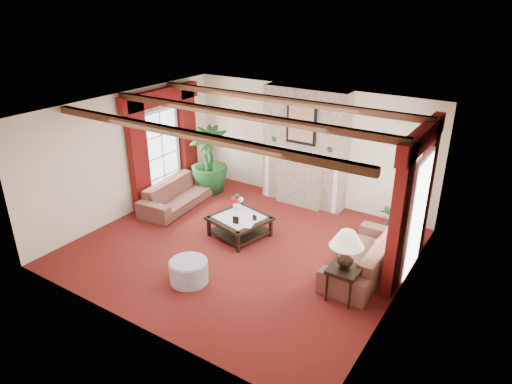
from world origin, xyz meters
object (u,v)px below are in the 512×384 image
Objects in this scene: sofa_left at (178,190)px; ottoman at (189,271)px; sofa_right at (365,250)px; potted_palm at (210,174)px; side_table at (343,284)px; coffee_table at (240,227)px.

sofa_left reaches higher than ottoman.
potted_palm is at bearing -106.57° from sofa_right.
side_table is (4.60, -1.22, -0.12)m from sofa_left.
sofa_left is 2.07× the size of coffee_table.
sofa_right is at bearing 16.67° from coffee_table.
side_table is at bearing -3.98° from coffee_table.
side_table is (2.59, -0.82, 0.08)m from coffee_table.
side_table is at bearing 21.91° from ottoman.
sofa_right is 1.15× the size of potted_palm.
side_table is 0.87× the size of ottoman.
sofa_left is 1.13× the size of potted_palm.
ottoman is at bearing -57.25° from potted_palm.
sofa_left is 4.76m from side_table.
coffee_table is 1.80m from ottoman.
potted_palm reaches higher than sofa_right.
potted_palm is 2.83× the size of ottoman.
sofa_right is (4.59, -0.26, 0.02)m from sofa_left.
potted_palm is (0.08, 1.07, 0.05)m from sofa_left.
sofa_right is 4.70m from potted_palm.
side_table is at bearing 0.52° from sofa_right.
sofa_right reaches higher than ottoman.
sofa_right is at bearing -16.54° from potted_palm.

